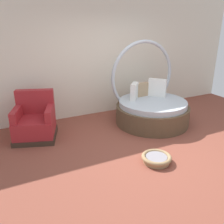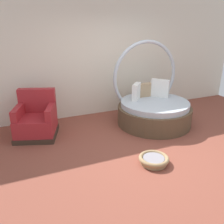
{
  "view_description": "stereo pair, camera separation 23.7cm",
  "coord_description": "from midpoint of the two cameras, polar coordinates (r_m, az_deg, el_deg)",
  "views": [
    {
      "loc": [
        -2.38,
        -3.27,
        2.23
      ],
      "look_at": [
        -0.41,
        0.75,
        0.55
      ],
      "focal_mm": 38.32,
      "sensor_mm": 36.0,
      "label": 1
    },
    {
      "loc": [
        -2.17,
        -3.37,
        2.23
      ],
      "look_at": [
        -0.41,
        0.75,
        0.55
      ],
      "focal_mm": 38.32,
      "sensor_mm": 36.0,
      "label": 2
    }
  ],
  "objects": [
    {
      "name": "pet_basket",
      "position": [
        4.17,
        8.92,
        -10.9
      ],
      "size": [
        0.51,
        0.51,
        0.13
      ],
      "color": "#9E7F56",
      "rests_on": "ground_plane"
    },
    {
      "name": "round_daybed",
      "position": [
        5.65,
        8.05,
        1.24
      ],
      "size": [
        1.69,
        1.69,
        1.87
      ],
      "color": "brown",
      "rests_on": "ground_plane"
    },
    {
      "name": "red_armchair",
      "position": [
        5.14,
        -19.15,
        -2.3
      ],
      "size": [
        1.01,
        1.01,
        0.94
      ],
      "color": "#38281E",
      "rests_on": "ground_plane"
    },
    {
      "name": "ground_plane",
      "position": [
        4.6,
        7.37,
        -8.73
      ],
      "size": [
        8.0,
        8.0,
        0.02
      ],
      "primitive_type": "cube",
      "color": "brown"
    },
    {
      "name": "back_wall",
      "position": [
        6.07,
        -3.95,
        13.02
      ],
      "size": [
        8.0,
        0.12,
        2.87
      ],
      "primitive_type": "cube",
      "color": "silver",
      "rests_on": "ground_plane"
    }
  ]
}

